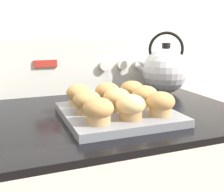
# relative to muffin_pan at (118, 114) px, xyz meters

# --- Properties ---
(wall_back) EXTENTS (8.00, 0.05, 2.40)m
(wall_back) POSITION_rel_muffin_pan_xyz_m (0.02, 0.43, 0.26)
(wall_back) COLOR silver
(wall_back) RESTS_ON ground_plane
(control_panel) EXTENTS (0.77, 0.07, 0.22)m
(control_panel) POSITION_rel_muffin_pan_xyz_m (0.02, 0.38, 0.10)
(control_panel) COLOR silver
(control_panel) RESTS_ON stove_range
(muffin_pan) EXTENTS (0.31, 0.31, 0.02)m
(muffin_pan) POSITION_rel_muffin_pan_xyz_m (0.00, 0.00, 0.00)
(muffin_pan) COLOR slate
(muffin_pan) RESTS_ON stove_range
(muffin_r0_c0) EXTENTS (0.08, 0.08, 0.07)m
(muffin_r0_c0) POSITION_rel_muffin_pan_xyz_m (-0.09, -0.09, 0.04)
(muffin_r0_c0) COLOR tan
(muffin_r0_c0) RESTS_ON muffin_pan
(muffin_r0_c1) EXTENTS (0.08, 0.08, 0.07)m
(muffin_r0_c1) POSITION_rel_muffin_pan_xyz_m (0.00, -0.09, 0.04)
(muffin_r0_c1) COLOR #A37A4C
(muffin_r0_c1) RESTS_ON muffin_pan
(muffin_r0_c2) EXTENTS (0.08, 0.08, 0.07)m
(muffin_r0_c2) POSITION_rel_muffin_pan_xyz_m (0.09, -0.09, 0.04)
(muffin_r0_c2) COLOR tan
(muffin_r0_c2) RESTS_ON muffin_pan
(muffin_r1_c0) EXTENTS (0.08, 0.08, 0.07)m
(muffin_r1_c0) POSITION_rel_muffin_pan_xyz_m (-0.09, 0.00, 0.04)
(muffin_r1_c0) COLOR #A37A4C
(muffin_r1_c0) RESTS_ON muffin_pan
(muffin_r1_c1) EXTENTS (0.08, 0.08, 0.07)m
(muffin_r1_c1) POSITION_rel_muffin_pan_xyz_m (-0.00, 0.00, 0.04)
(muffin_r1_c1) COLOR #A37A4C
(muffin_r1_c1) RESTS_ON muffin_pan
(muffin_r1_c2) EXTENTS (0.08, 0.08, 0.07)m
(muffin_r1_c2) POSITION_rel_muffin_pan_xyz_m (0.09, 0.00, 0.04)
(muffin_r1_c2) COLOR olive
(muffin_r1_c2) RESTS_ON muffin_pan
(muffin_r2_c0) EXTENTS (0.08, 0.08, 0.07)m
(muffin_r2_c0) POSITION_rel_muffin_pan_xyz_m (-0.09, 0.09, 0.04)
(muffin_r2_c0) COLOR tan
(muffin_r2_c0) RESTS_ON muffin_pan
(muffin_r2_c1) EXTENTS (0.08, 0.08, 0.07)m
(muffin_r2_c1) POSITION_rel_muffin_pan_xyz_m (0.00, 0.09, 0.04)
(muffin_r2_c1) COLOR #A37A4C
(muffin_r2_c1) RESTS_ON muffin_pan
(muffin_r2_c2) EXTENTS (0.08, 0.08, 0.07)m
(muffin_r2_c2) POSITION_rel_muffin_pan_xyz_m (0.09, 0.09, 0.04)
(muffin_r2_c2) COLOR tan
(muffin_r2_c2) RESTS_ON muffin_pan
(tea_kettle) EXTENTS (0.21, 0.18, 0.24)m
(tea_kettle) POSITION_rel_muffin_pan_xyz_m (0.30, 0.24, 0.08)
(tea_kettle) COLOR silver
(tea_kettle) RESTS_ON stove_range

